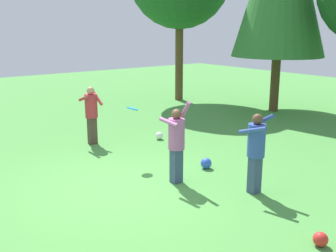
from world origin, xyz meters
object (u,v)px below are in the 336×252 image
at_px(frisbee, 132,109).
at_px(ball_blue, 206,163).
at_px(ball_red, 320,239).
at_px(person_catcher, 91,111).
at_px(person_thrower, 176,140).
at_px(person_bystander, 256,147).
at_px(ball_white, 159,136).

xyz_separation_m(frisbee, ball_blue, (1.40, 1.09, -1.20)).
bearing_deg(ball_red, person_catcher, -178.62).
bearing_deg(person_thrower, person_bystander, -147.49).
relative_size(person_thrower, ball_white, 7.92).
bearing_deg(person_thrower, ball_red, -178.66).
relative_size(person_bystander, frisbee, 4.91).
bearing_deg(frisbee, ball_red, 1.54).
height_order(person_catcher, person_bystander, person_catcher).
bearing_deg(person_bystander, person_catcher, -6.24).
bearing_deg(person_catcher, person_thrower, -0.15).
xyz_separation_m(ball_blue, ball_white, (-2.65, 0.61, -0.02)).
distance_m(person_thrower, person_bystander, 1.62).
height_order(ball_blue, ball_red, ball_blue).
bearing_deg(ball_white, person_catcher, -114.45).
height_order(person_bystander, ball_blue, person_bystander).
bearing_deg(ball_blue, ball_white, 167.07).
bearing_deg(frisbee, person_thrower, 0.65).
relative_size(person_catcher, ball_white, 7.32).
distance_m(person_catcher, ball_blue, 3.70).
xyz_separation_m(person_catcher, frisbee, (2.04, 0.04, 0.38)).
xyz_separation_m(person_catcher, ball_blue, (3.43, 1.12, -0.82)).
xyz_separation_m(person_bystander, ball_blue, (-1.59, 0.19, -0.82)).
bearing_deg(ball_red, frisbee, -178.46).
xyz_separation_m(ball_blue, ball_red, (3.54, -0.95, -0.01)).
relative_size(person_bystander, ball_white, 7.28).
height_order(frisbee, ball_red, frisbee).
distance_m(person_bystander, frisbee, 3.14).
bearing_deg(person_bystander, frisbee, 0.00).
bearing_deg(person_bystander, ball_blue, -23.49).
bearing_deg(ball_white, frisbee, -53.61).
height_order(person_catcher, ball_white, person_catcher).
relative_size(frisbee, ball_blue, 1.27).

